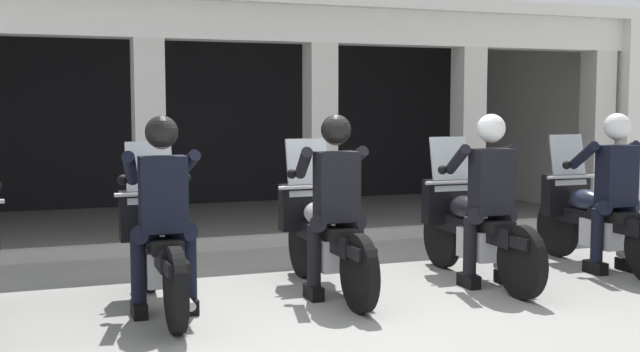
% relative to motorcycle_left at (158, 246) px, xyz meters
% --- Properties ---
extents(ground_plane, '(80.00, 80.00, 0.00)m').
position_rel_motorcycle_left_xyz_m(ground_plane, '(1.48, 2.64, -0.50)').
color(ground_plane, gray).
extents(station_building, '(11.80, 4.39, 3.03)m').
position_rel_motorcycle_left_xyz_m(station_building, '(1.40, 5.04, 1.45)').
color(station_building, black).
rests_on(station_building, ground).
extents(kerb_strip, '(11.30, 0.24, 0.12)m').
position_rel_motorcycle_left_xyz_m(kerb_strip, '(1.40, 2.36, -0.44)').
color(kerb_strip, '#B7B5AD').
rests_on(kerb_strip, ground).
extents(motorcycle_left, '(0.62, 2.04, 1.35)m').
position_rel_motorcycle_left_xyz_m(motorcycle_left, '(0.00, 0.00, 0.00)').
color(motorcycle_left, black).
rests_on(motorcycle_left, ground).
extents(police_officer_left, '(0.63, 0.61, 1.58)m').
position_rel_motorcycle_left_xyz_m(police_officer_left, '(-0.00, -0.28, 0.44)').
color(police_officer_left, black).
rests_on(police_officer_left, ground).
extents(motorcycle_center, '(0.62, 2.04, 1.35)m').
position_rel_motorcycle_left_xyz_m(motorcycle_center, '(1.48, 0.06, 0.00)').
color(motorcycle_center, black).
rests_on(motorcycle_center, ground).
extents(police_officer_center, '(0.63, 0.61, 1.58)m').
position_rel_motorcycle_left_xyz_m(police_officer_center, '(1.48, -0.22, 0.44)').
color(police_officer_center, black).
rests_on(police_officer_center, ground).
extents(motorcycle_right, '(0.62, 2.04, 1.35)m').
position_rel_motorcycle_left_xyz_m(motorcycle_right, '(2.97, -0.01, 0.00)').
color(motorcycle_right, black).
rests_on(motorcycle_right, ground).
extents(police_officer_right, '(0.63, 0.61, 1.58)m').
position_rel_motorcycle_left_xyz_m(police_officer_right, '(2.96, -0.30, 0.44)').
color(police_officer_right, black).
rests_on(police_officer_right, ground).
extents(motorcycle_far_right, '(0.62, 2.04, 1.35)m').
position_rel_motorcycle_left_xyz_m(motorcycle_far_right, '(4.45, 0.07, 0.00)').
color(motorcycle_far_right, black).
rests_on(motorcycle_far_right, ground).
extents(police_officer_far_right, '(0.63, 0.61, 1.58)m').
position_rel_motorcycle_left_xyz_m(police_officer_far_right, '(4.45, -0.22, 0.44)').
color(police_officer_far_right, black).
rests_on(police_officer_far_right, ground).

